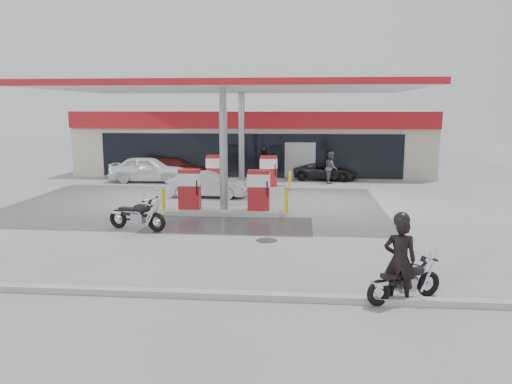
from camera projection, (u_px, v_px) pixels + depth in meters
ground at (216, 225)px, 18.16m from camera, size 90.00×90.00×0.00m
wet_patch at (229, 225)px, 18.12m from camera, size 6.00×3.00×0.00m
drain_cover at (267, 240)px, 16.02m from camera, size 0.70×0.70×0.01m
kerb at (163, 293)px, 11.28m from camera, size 28.00×0.25×0.15m
store_building at (256, 141)px, 33.48m from camera, size 22.00×8.22×4.00m
canopy at (233, 84)px, 22.19m from camera, size 16.00×10.02×5.51m
pump_island_near at (224, 196)px, 20.01m from camera, size 5.14×1.30×1.78m
pump_island_far at (242, 176)px, 25.90m from camera, size 5.14×1.30×1.78m
main_motorcycle at (406, 281)px, 10.95m from camera, size 1.79×1.10×1.01m
biker_main at (400, 260)px, 10.79m from camera, size 0.73×0.51×1.90m
parked_motorcycle at (138, 216)px, 17.32m from camera, size 2.20×1.02×1.15m
sedan_white at (148, 169)px, 28.56m from camera, size 4.37×1.78×1.48m
attendant at (331, 168)px, 28.06m from camera, size 0.69×0.88×1.78m
hatchback_silver at (208, 185)px, 23.68m from camera, size 3.74×1.43×1.22m
parked_car_left at (176, 168)px, 30.24m from camera, size 4.49×2.22×1.25m
parked_car_right at (325, 171)px, 29.46m from camera, size 3.91×2.17×1.03m
biker_walking at (264, 164)px, 29.52m from camera, size 1.17×0.97×1.86m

